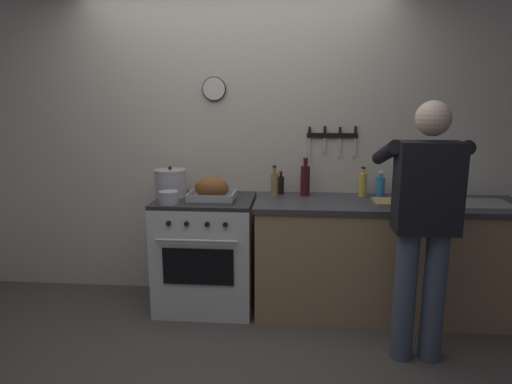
% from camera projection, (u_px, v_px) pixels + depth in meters
% --- Properties ---
extents(ground_plane, '(8.00, 8.00, 0.00)m').
position_uv_depth(ground_plane, '(212.00, 378.00, 2.72)').
color(ground_plane, '#4C4742').
extents(wall_back, '(6.00, 0.13, 2.60)m').
position_uv_depth(wall_back, '(238.00, 143.00, 3.78)').
color(wall_back, beige).
rests_on(wall_back, ground).
extents(counter_block, '(2.03, 0.65, 0.90)m').
position_uv_depth(counter_block, '(387.00, 257.00, 3.50)').
color(counter_block, tan).
rests_on(counter_block, ground).
extents(stove, '(0.76, 0.67, 0.90)m').
position_uv_depth(stove, '(206.00, 253.00, 3.61)').
color(stove, white).
rests_on(stove, ground).
extents(person_cook, '(0.51, 0.63, 1.66)m').
position_uv_depth(person_cook, '(424.00, 217.00, 2.77)').
color(person_cook, '#4C566B').
rests_on(person_cook, ground).
extents(roasting_pan, '(0.35, 0.26, 0.19)m').
position_uv_depth(roasting_pan, '(212.00, 190.00, 3.42)').
color(roasting_pan, '#B7B7BC').
rests_on(roasting_pan, stove).
extents(stock_pot, '(0.26, 0.26, 0.24)m').
position_uv_depth(stock_pot, '(171.00, 183.00, 3.58)').
color(stock_pot, '#B7B7BC').
rests_on(stock_pot, stove).
extents(saucepan, '(0.15, 0.15, 0.09)m').
position_uv_depth(saucepan, '(169.00, 197.00, 3.33)').
color(saucepan, '#B7B7BC').
rests_on(saucepan, stove).
extents(cutting_board, '(0.36, 0.24, 0.02)m').
position_uv_depth(cutting_board, '(398.00, 202.00, 3.35)').
color(cutting_board, tan).
rests_on(cutting_board, counter_block).
extents(bottle_wine_red, '(0.08, 0.08, 0.31)m').
position_uv_depth(bottle_wine_red, '(305.00, 180.00, 3.61)').
color(bottle_wine_red, '#47141E').
rests_on(bottle_wine_red, counter_block).
extents(bottle_soy_sauce, '(0.05, 0.05, 0.19)m').
position_uv_depth(bottle_soy_sauce, '(281.00, 185.00, 3.67)').
color(bottle_soy_sauce, black).
rests_on(bottle_soy_sauce, counter_block).
extents(bottle_cooking_oil, '(0.07, 0.07, 0.24)m').
position_uv_depth(bottle_cooking_oil, '(363.00, 184.00, 3.58)').
color(bottle_cooking_oil, gold).
rests_on(bottle_cooking_oil, counter_block).
extents(bottle_dish_soap, '(0.07, 0.07, 0.20)m').
position_uv_depth(bottle_dish_soap, '(380.00, 186.00, 3.58)').
color(bottle_dish_soap, '#338CCC').
rests_on(bottle_dish_soap, counter_block).
extents(bottle_vinegar, '(0.06, 0.06, 0.26)m').
position_uv_depth(bottle_vinegar, '(274.00, 184.00, 3.54)').
color(bottle_vinegar, '#997F4C').
rests_on(bottle_vinegar, counter_block).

